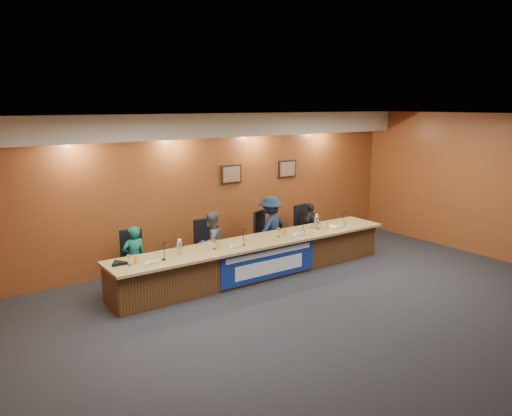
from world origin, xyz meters
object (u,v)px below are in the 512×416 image
(office_chair_b, at_px, (209,249))
(carafe_left, at_px, (179,248))
(speakerphone, at_px, (118,263))
(carafe_right, at_px, (316,222))
(panelist_a, at_px, (134,258))
(office_chair_a, at_px, (133,263))
(panelist_b, at_px, (211,243))
(office_chair_c, at_px, (268,238))
(banner, at_px, (270,263))
(panelist_d, at_px, (310,227))
(dais_body, at_px, (257,259))
(office_chair_d, at_px, (307,231))
(panelist_c, at_px, (271,228))

(office_chair_b, bearing_deg, carafe_left, -145.32)
(speakerphone, bearing_deg, carafe_left, -2.71)
(carafe_right, distance_m, speakerphone, 4.41)
(panelist_a, relative_size, office_chair_a, 2.53)
(panelist_b, height_order, office_chair_b, panelist_b)
(panelist_b, relative_size, speakerphone, 4.00)
(office_chair_c, bearing_deg, panelist_b, 160.57)
(banner, bearing_deg, panelist_d, 28.79)
(office_chair_b, relative_size, office_chair_c, 1.00)
(office_chair_b, distance_m, office_chair_c, 1.50)
(dais_body, relative_size, office_chair_b, 12.50)
(panelist_b, relative_size, carafe_left, 5.52)
(office_chair_c, relative_size, office_chair_d, 1.00)
(dais_body, distance_m, panelist_d, 2.11)
(panelist_d, height_order, office_chair_a, panelist_d)
(panelist_a, distance_m, office_chair_c, 3.14)
(panelist_b, relative_size, panelist_d, 1.11)
(dais_body, relative_size, banner, 2.73)
(carafe_right, bearing_deg, panelist_c, 139.68)
(office_chair_c, height_order, carafe_left, carafe_left)
(banner, height_order, office_chair_a, banner)
(panelist_c, bearing_deg, banner, 35.19)
(banner, xyz_separation_m, panelist_b, (-0.66, 1.09, 0.26))
(office_chair_b, xyz_separation_m, office_chair_d, (2.65, 0.00, 0.00))
(office_chair_b, height_order, carafe_left, carafe_left)
(office_chair_a, height_order, office_chair_d, same)
(office_chair_d, distance_m, carafe_right, 0.93)
(office_chair_a, xyz_separation_m, office_chair_b, (1.63, 0.00, 0.00))
(dais_body, bearing_deg, panelist_b, 134.16)
(dais_body, relative_size, office_chair_d, 12.50)
(office_chair_d, bearing_deg, panelist_c, 172.94)
(panelist_b, height_order, office_chair_d, panelist_b)
(dais_body, height_order, office_chair_a, dais_body)
(office_chair_c, relative_size, carafe_left, 2.07)
(office_chair_d, distance_m, carafe_left, 3.79)
(office_chair_a, xyz_separation_m, carafe_left, (0.59, -0.77, 0.39))
(banner, distance_m, carafe_right, 1.74)
(carafe_left, bearing_deg, panelist_d, 10.32)
(panelist_d, xyz_separation_m, office_chair_c, (-1.14, 0.10, -0.10))
(panelist_b, relative_size, office_chair_a, 2.67)
(panelist_b, bearing_deg, office_chair_c, 167.98)
(office_chair_b, distance_m, carafe_left, 1.35)
(panelist_a, distance_m, speakerphone, 0.83)
(panelist_c, distance_m, speakerphone, 3.71)
(panelist_d, relative_size, office_chair_d, 2.41)
(dais_body, relative_size, office_chair_a, 12.50)
(carafe_left, bearing_deg, panelist_b, 32.79)
(office_chair_c, bearing_deg, dais_body, -160.62)
(office_chair_a, bearing_deg, panelist_b, 14.76)
(panelist_b, relative_size, panelist_c, 0.89)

